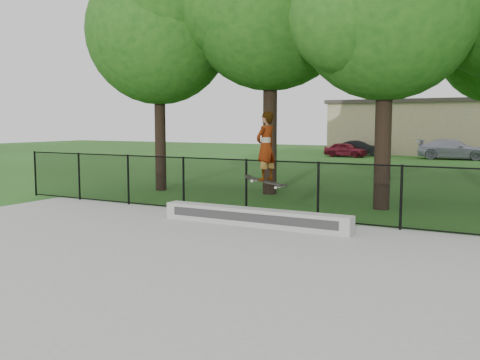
# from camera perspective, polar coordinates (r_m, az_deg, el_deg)

# --- Properties ---
(ground) EXTENTS (100.00, 100.00, 0.00)m
(ground) POSITION_cam_1_polar(r_m,az_deg,el_deg) (9.52, -16.41, -9.37)
(ground) COLOR #234A14
(ground) RESTS_ON ground
(concrete_slab) EXTENTS (14.00, 12.00, 0.06)m
(concrete_slab) POSITION_cam_1_polar(r_m,az_deg,el_deg) (9.51, -16.42, -9.20)
(concrete_slab) COLOR #9C9C97
(concrete_slab) RESTS_ON ground
(grind_ledge) EXTENTS (4.80, 0.40, 0.41)m
(grind_ledge) POSITION_cam_1_polar(r_m,az_deg,el_deg) (12.72, 1.48, -3.99)
(grind_ledge) COLOR #A3A39E
(grind_ledge) RESTS_ON concrete_slab
(car_a) EXTENTS (3.24, 1.62, 1.07)m
(car_a) POSITION_cam_1_polar(r_m,az_deg,el_deg) (39.90, 11.21, 3.20)
(car_a) COLOR maroon
(car_a) RESTS_ON ground
(car_b) EXTENTS (3.37, 1.96, 1.15)m
(car_b) POSITION_cam_1_polar(r_m,az_deg,el_deg) (41.54, 12.61, 3.34)
(car_b) COLOR black
(car_b) RESTS_ON ground
(car_c) EXTENTS (4.37, 2.01, 1.37)m
(car_c) POSITION_cam_1_polar(r_m,az_deg,el_deg) (39.29, 21.82, 3.05)
(car_c) COLOR #AAA9BF
(car_c) RESTS_ON ground
(skater_airborne) EXTENTS (0.83, 0.65, 1.73)m
(skater_airborne) POSITION_cam_1_polar(r_m,az_deg,el_deg) (12.22, 2.77, 3.45)
(skater_airborne) COLOR black
(skater_airborne) RESTS_ON ground
(chainlink_fence) EXTENTS (16.06, 0.06, 1.50)m
(chainlink_fence) POSITION_cam_1_polar(r_m,az_deg,el_deg) (14.08, 0.67, -0.77)
(chainlink_fence) COLOR black
(chainlink_fence) RESTS_ON concrete_slab
(tree_row) EXTENTS (17.17, 18.38, 10.05)m
(tree_row) POSITION_cam_1_polar(r_m,az_deg,el_deg) (21.34, 15.05, 16.49)
(tree_row) COLOR black
(tree_row) RESTS_ON ground
(distant_building) EXTENTS (12.40, 6.40, 4.30)m
(distant_building) POSITION_cam_1_polar(r_m,az_deg,el_deg) (45.27, 17.76, 5.42)
(distant_building) COLOR #C2B988
(distant_building) RESTS_ON ground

